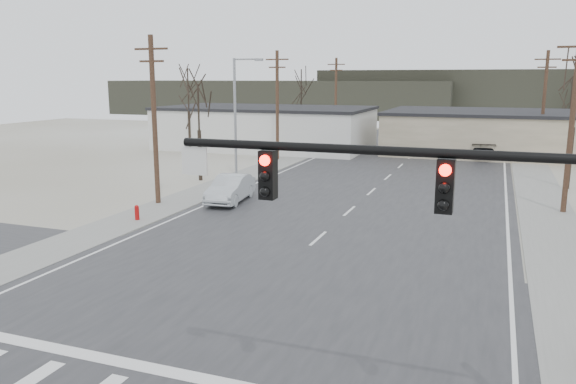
% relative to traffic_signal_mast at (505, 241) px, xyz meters
% --- Properties ---
extents(ground, '(140.00, 140.00, 0.00)m').
position_rel_traffic_signal_mast_xyz_m(ground, '(-7.89, 6.20, -4.67)').
color(ground, silver).
rests_on(ground, ground).
extents(main_road, '(18.00, 110.00, 0.05)m').
position_rel_traffic_signal_mast_xyz_m(main_road, '(-7.89, 21.20, -4.65)').
color(main_road, '#2A2A2D').
rests_on(main_road, ground).
extents(cross_road, '(90.00, 10.00, 0.04)m').
position_rel_traffic_signal_mast_xyz_m(cross_road, '(-7.89, 6.20, -4.65)').
color(cross_road, '#2A2A2D').
rests_on(cross_road, ground).
extents(sidewalk_left, '(3.00, 90.00, 0.06)m').
position_rel_traffic_signal_mast_xyz_m(sidewalk_left, '(-18.49, 26.20, -4.64)').
color(sidewalk_left, gray).
rests_on(sidewalk_left, ground).
extents(sidewalk_right, '(3.00, 90.00, 0.06)m').
position_rel_traffic_signal_mast_xyz_m(sidewalk_right, '(2.71, 26.20, -4.64)').
color(sidewalk_right, gray).
rests_on(sidewalk_right, ground).
extents(traffic_signal_mast, '(8.95, 0.43, 7.20)m').
position_rel_traffic_signal_mast_xyz_m(traffic_signal_mast, '(0.00, 0.00, 0.00)').
color(traffic_signal_mast, black).
rests_on(traffic_signal_mast, ground).
extents(fire_hydrant, '(0.24, 0.24, 0.87)m').
position_rel_traffic_signal_mast_xyz_m(fire_hydrant, '(-18.09, 14.20, -4.22)').
color(fire_hydrant, '#A50C0C').
rests_on(fire_hydrant, ground).
extents(building_left_far, '(22.30, 12.30, 4.50)m').
position_rel_traffic_signal_mast_xyz_m(building_left_far, '(-23.89, 46.20, -2.42)').
color(building_left_far, silver).
rests_on(building_left_far, ground).
extents(building_right_far, '(26.30, 14.30, 4.30)m').
position_rel_traffic_signal_mast_xyz_m(building_right_far, '(2.11, 50.20, -2.52)').
color(building_right_far, beige).
rests_on(building_right_far, ground).
extents(upole_left_b, '(2.20, 0.30, 10.00)m').
position_rel_traffic_signal_mast_xyz_m(upole_left_b, '(-19.39, 18.20, 0.55)').
color(upole_left_b, '#4E3124').
rests_on(upole_left_b, ground).
extents(upole_left_c, '(2.20, 0.30, 10.00)m').
position_rel_traffic_signal_mast_xyz_m(upole_left_c, '(-19.39, 38.20, 0.55)').
color(upole_left_c, '#4E3124').
rests_on(upole_left_c, ground).
extents(upole_left_d, '(2.20, 0.30, 10.00)m').
position_rel_traffic_signal_mast_xyz_m(upole_left_d, '(-19.39, 58.20, 0.55)').
color(upole_left_d, '#4E3124').
rests_on(upole_left_d, ground).
extents(upole_right_a, '(2.20, 0.30, 10.00)m').
position_rel_traffic_signal_mast_xyz_m(upole_right_a, '(3.61, 24.20, 0.55)').
color(upole_right_a, '#4E3124').
rests_on(upole_right_a, ground).
extents(upole_right_b, '(2.20, 0.30, 10.00)m').
position_rel_traffic_signal_mast_xyz_m(upole_right_b, '(3.61, 46.20, 0.55)').
color(upole_right_b, '#4E3124').
rests_on(upole_right_b, ground).
extents(streetlight_main, '(2.40, 0.25, 9.00)m').
position_rel_traffic_signal_mast_xyz_m(streetlight_main, '(-18.69, 28.20, 0.41)').
color(streetlight_main, gray).
rests_on(streetlight_main, ground).
extents(tree_left_near, '(3.30, 3.30, 7.35)m').
position_rel_traffic_signal_mast_xyz_m(tree_left_near, '(-20.89, 26.20, 0.55)').
color(tree_left_near, '#2F231C').
rests_on(tree_left_near, ground).
extents(tree_right_mid, '(3.74, 3.74, 8.33)m').
position_rel_traffic_signal_mast_xyz_m(tree_right_mid, '(4.61, 32.20, 1.26)').
color(tree_right_mid, '#2F231C').
rests_on(tree_right_mid, ground).
extents(tree_left_far, '(3.96, 3.96, 8.82)m').
position_rel_traffic_signal_mast_xyz_m(tree_left_far, '(-21.89, 52.20, 1.61)').
color(tree_left_far, '#2F231C').
rests_on(tree_left_far, ground).
extents(tree_right_far, '(3.52, 3.52, 7.84)m').
position_rel_traffic_signal_mast_xyz_m(tree_right_far, '(7.11, 58.20, 0.91)').
color(tree_right_far, '#2F231C').
rests_on(tree_right_far, ground).
extents(tree_left_mid, '(3.96, 3.96, 8.82)m').
position_rel_traffic_signal_mast_xyz_m(tree_left_mid, '(-29.89, 40.20, 1.61)').
color(tree_left_mid, '#2F231C').
rests_on(tree_left_mid, ground).
extents(hill_left, '(70.00, 18.00, 7.00)m').
position_rel_traffic_signal_mast_xyz_m(hill_left, '(-42.89, 98.20, -1.17)').
color(hill_left, '#333026').
rests_on(hill_left, ground).
extents(hill_center, '(80.00, 18.00, 9.00)m').
position_rel_traffic_signal_mast_xyz_m(hill_center, '(7.11, 102.20, -0.17)').
color(hill_center, '#333026').
rests_on(hill_center, ground).
extents(sedan_crossing, '(2.30, 5.14, 1.64)m').
position_rel_traffic_signal_mast_xyz_m(sedan_crossing, '(-15.39, 20.08, -3.81)').
color(sedan_crossing, '#B7BEC3').
rests_on(sedan_crossing, main_road).
extents(car_far_a, '(2.78, 6.08, 1.72)m').
position_rel_traffic_signal_mast_xyz_m(car_far_a, '(-1.42, 45.87, -3.77)').
color(car_far_a, black).
rests_on(car_far_a, main_road).
extents(car_far_b, '(2.28, 4.62, 1.52)m').
position_rel_traffic_signal_mast_xyz_m(car_far_b, '(-12.99, 71.20, -3.87)').
color(car_far_b, black).
rests_on(car_far_b, main_road).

